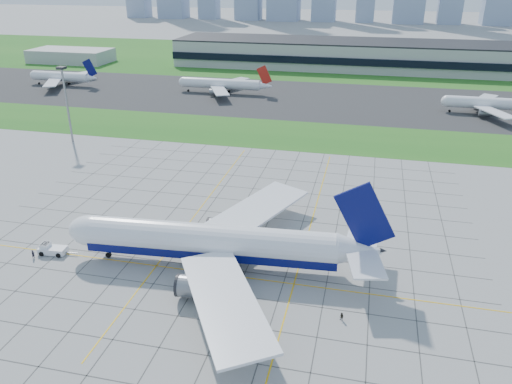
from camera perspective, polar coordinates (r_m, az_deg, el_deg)
ground at (r=101.57m, az=-5.64°, el=-8.49°), size 1400.00×1400.00×0.00m
grass_median at (r=181.47m, az=3.35°, el=6.60°), size 700.00×35.00×0.04m
asphalt_taxiway at (r=233.93m, az=5.74°, el=10.54°), size 700.00×75.00×0.04m
grass_far at (r=341.27m, az=8.35°, el=14.70°), size 700.00×145.00×0.04m
apron_markings at (r=110.46m, az=-3.62°, el=-5.51°), size 120.00×130.00×0.03m
terminal at (r=314.20m, az=15.50°, el=14.76°), size 260.00×43.00×15.80m
service_block at (r=350.31m, az=-20.37°, el=14.40°), size 50.00×25.00×8.00m
light_mast at (r=180.19m, az=-20.93°, el=10.28°), size 2.50×2.50×25.60m
airliner at (r=98.66m, az=-4.90°, el=-5.74°), size 64.63×65.30×20.33m
pushback_tug at (r=113.29m, az=-22.33°, el=-6.07°), size 8.36×3.26×2.30m
crew_near at (r=113.05m, az=-24.12°, el=-6.51°), size 0.57×0.76×1.88m
crew_far at (r=88.15m, az=9.76°, el=-13.88°), size 0.96×0.93×1.56m
distant_jet_0 at (r=278.66m, az=-21.29°, el=12.19°), size 35.83×42.66×14.08m
distant_jet_1 at (r=243.85m, az=-3.88°, el=12.23°), size 43.73×42.66×14.08m
distant_jet_2 at (r=227.25m, az=24.80°, el=9.21°), size 34.73×42.66×14.08m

